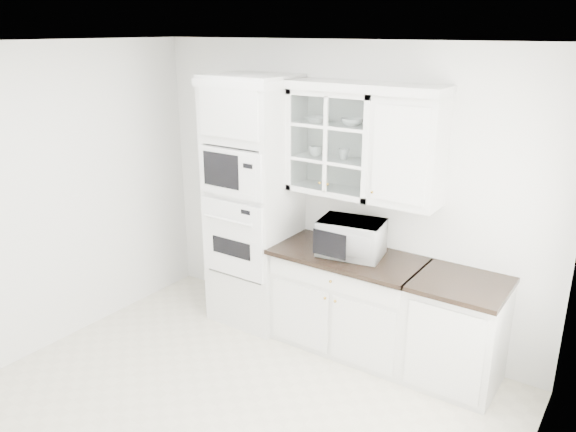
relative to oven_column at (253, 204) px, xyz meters
The scene contains 13 objects.
ground 2.00m from the oven_column, 62.12° to the right, with size 4.00×3.50×0.01m, color beige.
room_shell 1.37m from the oven_column, 52.79° to the right, with size 4.00×3.50×2.70m.
oven_column is the anchor object (origin of this frame).
base_cabinet_run 1.27m from the oven_column, ahead, with size 1.32×0.67×0.92m.
extra_base_cabinet 2.16m from the oven_column, ahead, with size 0.72×0.67×0.92m.
upper_cabinet_glass 1.03m from the oven_column, 12.10° to the left, with size 0.80×0.33×0.90m.
upper_cabinet_solid 1.60m from the oven_column, ahead, with size 0.55×0.33×0.90m, color silver.
crown_molding 1.33m from the oven_column, 11.90° to the left, with size 2.14×0.38×0.07m, color white.
countertop_microwave 1.06m from the oven_column, ahead, with size 0.54×0.45×0.31m, color white.
bowl_a 1.04m from the oven_column, 14.21° to the left, with size 0.20×0.20×0.05m, color white.
bowl_b 1.27m from the oven_column, 11.11° to the left, with size 0.19×0.19×0.06m, color white.
cup_a 0.83m from the oven_column, 14.02° to the left, with size 0.11×0.11×0.09m, color white.
cup_b 1.04m from the oven_column, 11.32° to the left, with size 0.10×0.10×0.09m, color white.
Camera 1 is at (2.39, -2.62, 2.79)m, focal length 35.00 mm.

